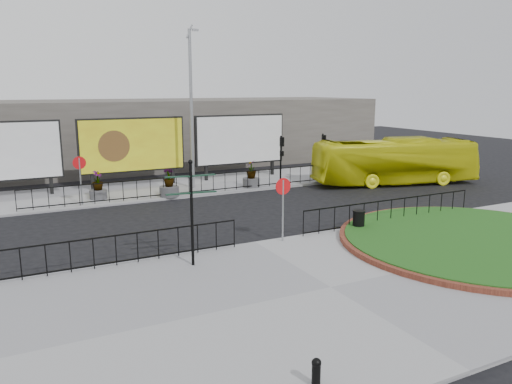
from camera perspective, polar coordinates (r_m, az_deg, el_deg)
ground at (r=19.29m, az=-0.14°, el=-6.04°), size 90.00×90.00×0.00m
pavement_near at (r=15.25m, az=8.52°, el=-10.90°), size 30.00×10.00×0.12m
pavement_far at (r=30.14m, az=-10.49°, el=0.43°), size 44.00×6.00×0.12m
brick_edge at (r=20.86m, az=24.00°, el=-5.11°), size 10.40×10.40×0.18m
grass_lawn at (r=20.85m, az=24.01°, el=-5.05°), size 10.00×10.00×0.22m
railing_near_left at (r=17.07m, az=-18.07°, el=-6.68°), size 10.00×0.10×1.10m
railing_near_right at (r=22.46m, az=15.19°, el=-2.10°), size 9.00×0.10×1.10m
railing_far at (r=27.81m, az=-6.97°, el=0.87°), size 18.00×0.10×1.10m
speed_sign_far at (r=26.30m, az=-19.49°, el=2.40°), size 0.64×0.07×2.47m
speed_sign_near at (r=18.91m, az=3.10°, el=-0.40°), size 0.64×0.07×2.47m
billboard_mid at (r=30.31m, az=-13.93°, el=5.20°), size 6.20×0.31×4.10m
billboard_right at (r=32.60m, az=-1.81°, el=5.99°), size 6.20×0.31×4.10m
lamp_post at (r=29.10m, az=-7.39°, el=9.59°), size 0.74×0.18×9.23m
signal_pole_a at (r=29.91m, az=2.91°, el=4.49°), size 0.22×0.26×3.00m
signal_pole_b at (r=31.50m, az=7.66°, el=4.77°), size 0.22×0.26×3.00m
building_backdrop at (r=39.42m, az=-14.83°, el=6.47°), size 40.00×10.00×5.00m
fingerpost_sign at (r=16.35m, az=-7.39°, el=-1.19°), size 1.66×0.45×3.55m
bollard at (r=10.51m, az=6.90°, el=-19.64°), size 0.20×0.20×0.61m
litter_bin at (r=21.01m, az=11.65°, el=-3.21°), size 0.52×0.52×0.86m
bus at (r=32.23m, az=15.61°, el=3.40°), size 10.57×5.01×2.87m
planter_a at (r=27.75m, az=-17.61°, el=0.45°), size 0.91×0.91×1.51m
planter_b at (r=27.45m, az=-9.90°, el=0.62°), size 1.06×1.06×1.56m
planter_c at (r=29.64m, az=-0.55°, el=1.73°), size 1.01×1.01×1.60m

